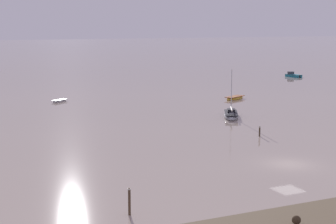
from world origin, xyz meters
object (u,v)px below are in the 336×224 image
Objects in this scene: mooring_post_near at (129,202)px; mooring_post_left at (260,132)px; rowboat_moored_1 at (235,98)px; rowboat_moored_0 at (60,101)px; sailboat_moored_2 at (231,115)px; motorboat_moored_2 at (291,76)px.

mooring_post_near is 1.59× the size of mooring_post_left.
rowboat_moored_1 is 31.11m from mooring_post_left.
mooring_post_left reaches higher than rowboat_moored_1.
sailboat_moored_2 is at bearing -89.63° from rowboat_moored_0.
sailboat_moored_2 reaches higher than rowboat_moored_0.
sailboat_moored_2 is 18.47m from rowboat_moored_1.
mooring_post_left is at bearing 132.71° from motorboat_moored_2.
sailboat_moored_2 reaches higher than mooring_post_near.
motorboat_moored_2 is (62.23, 18.70, 0.15)m from rowboat_moored_0.
motorboat_moored_2 reaches higher than mooring_post_left.
rowboat_moored_1 is (28.50, -9.54, 0.06)m from rowboat_moored_0.
motorboat_moored_2 is 73.54m from mooring_post_left.
rowboat_moored_1 is at bearing 63.68° from mooring_post_left.
sailboat_moored_2 reaches higher than rowboat_moored_1.
rowboat_moored_0 is 55.96m from mooring_post_near.
rowboat_moored_0 is at bearing 111.46° from mooring_post_left.
mooring_post_near is at bearing -141.85° from mooring_post_left.
rowboat_moored_0 is at bearing 81.65° from mooring_post_near.
rowboat_moored_1 is at bearing 122.90° from motorboat_moored_2.
sailboat_moored_2 is 1.48× the size of rowboat_moored_1.
mooring_post_near is 29.04m from mooring_post_left.
mooring_post_left is at bearing -167.59° from sailboat_moored_2.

